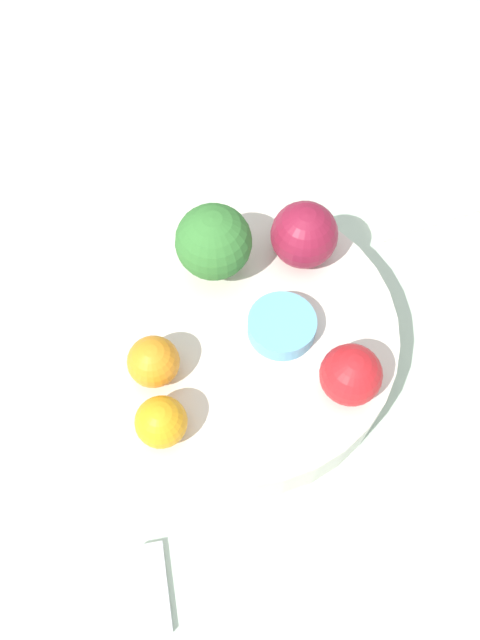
# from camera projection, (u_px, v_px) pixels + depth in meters

# --- Properties ---
(ground_plane) EXTENTS (6.00, 6.00, 0.00)m
(ground_plane) POSITION_uv_depth(u_px,v_px,m) (240.00, 358.00, 0.57)
(ground_plane) COLOR gray
(table_surface) EXTENTS (1.20, 1.20, 0.02)m
(table_surface) POSITION_uv_depth(u_px,v_px,m) (240.00, 354.00, 0.56)
(table_surface) COLOR #B2C6B2
(table_surface) RESTS_ON ground_plane
(bowl) EXTENTS (0.26, 0.26, 0.04)m
(bowl) POSITION_uv_depth(u_px,v_px,m) (240.00, 338.00, 0.53)
(bowl) COLOR silver
(bowl) RESTS_ON table_surface
(broccoli) EXTENTS (0.06, 0.06, 0.07)m
(broccoli) POSITION_uv_depth(u_px,v_px,m) (214.00, 242.00, 0.51)
(broccoli) COLOR #99C17A
(broccoli) RESTS_ON bowl
(apple_red) EXTENTS (0.06, 0.06, 0.06)m
(apple_red) POSITION_uv_depth(u_px,v_px,m) (304.00, 235.00, 0.52)
(apple_red) COLOR maroon
(apple_red) RESTS_ON bowl
(apple_green) EXTENTS (0.05, 0.05, 0.05)m
(apple_green) POSITION_uv_depth(u_px,v_px,m) (351.00, 375.00, 0.47)
(apple_green) COLOR red
(apple_green) RESTS_ON bowl
(orange_front) EXTENTS (0.04, 0.04, 0.04)m
(orange_front) POSITION_uv_depth(u_px,v_px,m) (154.00, 362.00, 0.48)
(orange_front) COLOR orange
(orange_front) RESTS_ON bowl
(orange_back) EXTENTS (0.04, 0.04, 0.04)m
(orange_back) POSITION_uv_depth(u_px,v_px,m) (161.00, 422.00, 0.46)
(orange_back) COLOR orange
(orange_back) RESTS_ON bowl
(small_cup) EXTENTS (0.06, 0.06, 0.02)m
(small_cup) POSITION_uv_depth(u_px,v_px,m) (282.00, 326.00, 0.51)
(small_cup) COLOR #66B2DB
(small_cup) RESTS_ON bowl
(napkin) EXTENTS (0.15, 0.18, 0.01)m
(napkin) POSITION_uv_depth(u_px,v_px,m) (428.00, 178.00, 0.64)
(napkin) COLOR white
(napkin) RESTS_ON table_surface
(spoon) EXTENTS (0.06, 0.04, 0.01)m
(spoon) POSITION_uv_depth(u_px,v_px,m) (157.00, 587.00, 0.46)
(spoon) COLOR silver
(spoon) RESTS_ON table_surface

